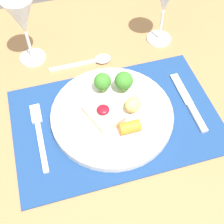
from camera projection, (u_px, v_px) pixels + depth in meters
ground_plane at (114, 217)px, 1.35m from camera, size 8.00×8.00×0.00m
dining_table at (116, 139)px, 0.82m from camera, size 1.35×1.04×0.74m
placemat at (116, 120)px, 0.75m from camera, size 0.49×0.32×0.00m
dinner_plate at (112, 112)px, 0.74m from camera, size 0.29×0.29×0.07m
fork at (39, 131)px, 0.72m from camera, size 0.02×0.19×0.01m
knife at (190, 105)px, 0.77m from camera, size 0.02×0.19×0.01m
spoon at (94, 61)px, 0.86m from camera, size 0.17×0.04×0.01m
wine_glass_far at (22, 19)px, 0.76m from camera, size 0.08×0.08×0.19m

